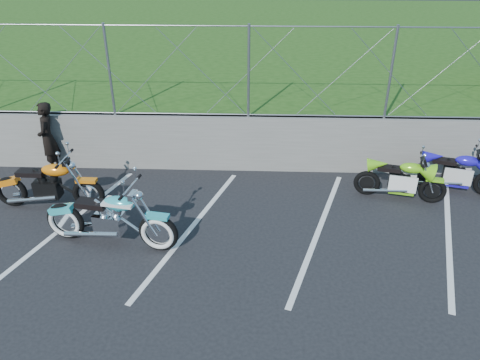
{
  "coord_description": "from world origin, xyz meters",
  "views": [
    {
      "loc": [
        1.2,
        -6.36,
        4.96
      ],
      "look_at": [
        0.9,
        1.3,
        0.87
      ],
      "focal_mm": 35.0,
      "sensor_mm": 36.0,
      "label": 1
    }
  ],
  "objects_px": {
    "sportbike_green": "(401,181)",
    "sportbike_blue": "(456,174)",
    "cruiser_turquoise": "(112,221)",
    "naked_orange": "(50,186)",
    "person_standing": "(48,138)"
  },
  "relations": [
    {
      "from": "sportbike_blue",
      "to": "person_standing",
      "type": "relative_size",
      "value": 1.11
    },
    {
      "from": "sportbike_green",
      "to": "sportbike_blue",
      "type": "xyz_separation_m",
      "value": [
        1.24,
        0.36,
        0.01
      ]
    },
    {
      "from": "sportbike_green",
      "to": "person_standing",
      "type": "xyz_separation_m",
      "value": [
        -7.71,
        0.97,
        0.42
      ]
    },
    {
      "from": "naked_orange",
      "to": "sportbike_blue",
      "type": "height_order",
      "value": "naked_orange"
    },
    {
      "from": "cruiser_turquoise",
      "to": "sportbike_green",
      "type": "distance_m",
      "value": 5.8
    },
    {
      "from": "sportbike_green",
      "to": "person_standing",
      "type": "distance_m",
      "value": 7.78
    },
    {
      "from": "cruiser_turquoise",
      "to": "naked_orange",
      "type": "bearing_deg",
      "value": 152.48
    },
    {
      "from": "naked_orange",
      "to": "cruiser_turquoise",
      "type": "bearing_deg",
      "value": -36.01
    },
    {
      "from": "sportbike_green",
      "to": "sportbike_blue",
      "type": "height_order",
      "value": "sportbike_blue"
    },
    {
      "from": "sportbike_blue",
      "to": "cruiser_turquoise",
      "type": "bearing_deg",
      "value": -147.24
    },
    {
      "from": "naked_orange",
      "to": "person_standing",
      "type": "bearing_deg",
      "value": 112.64
    },
    {
      "from": "person_standing",
      "to": "sportbike_green",
      "type": "bearing_deg",
      "value": 72.38
    },
    {
      "from": "person_standing",
      "to": "naked_orange",
      "type": "bearing_deg",
      "value": 10.95
    },
    {
      "from": "cruiser_turquoise",
      "to": "sportbike_blue",
      "type": "distance_m",
      "value": 7.09
    },
    {
      "from": "naked_orange",
      "to": "sportbike_blue",
      "type": "bearing_deg",
      "value": 7.9
    }
  ]
}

